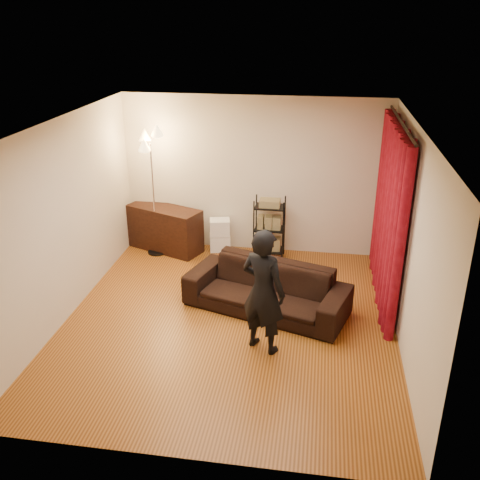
% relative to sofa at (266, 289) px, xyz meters
% --- Properties ---
extents(floor, '(5.00, 5.00, 0.00)m').
position_rel_sofa_xyz_m(floor, '(-0.46, -0.39, -0.33)').
color(floor, '#9A5B21').
rests_on(floor, ground).
extents(ceiling, '(5.00, 5.00, 0.00)m').
position_rel_sofa_xyz_m(ceiling, '(-0.46, -0.39, 2.37)').
color(ceiling, white).
rests_on(ceiling, ground).
extents(wall_back, '(5.00, 0.00, 5.00)m').
position_rel_sofa_xyz_m(wall_back, '(-0.46, 2.11, 1.02)').
color(wall_back, beige).
rests_on(wall_back, ground).
extents(wall_front, '(5.00, 0.00, 5.00)m').
position_rel_sofa_xyz_m(wall_front, '(-0.46, -2.89, 1.02)').
color(wall_front, beige).
rests_on(wall_front, ground).
extents(wall_left, '(0.00, 5.00, 5.00)m').
position_rel_sofa_xyz_m(wall_left, '(-2.71, -0.39, 1.02)').
color(wall_left, beige).
rests_on(wall_left, ground).
extents(wall_right, '(0.00, 5.00, 5.00)m').
position_rel_sofa_xyz_m(wall_right, '(1.79, -0.39, 1.02)').
color(wall_right, beige).
rests_on(wall_right, ground).
extents(curtain_rod, '(0.04, 2.65, 0.04)m').
position_rel_sofa_xyz_m(curtain_rod, '(1.69, 0.73, 2.25)').
color(curtain_rod, black).
rests_on(curtain_rod, wall_right).
extents(curtain, '(0.22, 2.65, 2.55)m').
position_rel_sofa_xyz_m(curtain, '(1.67, 0.73, 0.94)').
color(curtain, maroon).
rests_on(curtain, ground).
extents(sofa, '(2.45, 1.55, 0.67)m').
position_rel_sofa_xyz_m(sofa, '(0.00, 0.00, 0.00)').
color(sofa, black).
rests_on(sofa, ground).
extents(person, '(0.71, 0.61, 1.63)m').
position_rel_sofa_xyz_m(person, '(0.06, -0.95, 0.48)').
color(person, black).
rests_on(person, ground).
extents(media_cabinet, '(1.43, 0.97, 0.78)m').
position_rel_sofa_xyz_m(media_cabinet, '(-2.01, 1.83, 0.06)').
color(media_cabinet, black).
rests_on(media_cabinet, ground).
extents(storage_boxes, '(0.41, 0.36, 0.59)m').
position_rel_sofa_xyz_m(storage_boxes, '(-1.04, 1.92, -0.04)').
color(storage_boxes, silver).
rests_on(storage_boxes, ground).
extents(wire_shelf, '(0.52, 0.39, 1.08)m').
position_rel_sofa_xyz_m(wire_shelf, '(-0.15, 1.75, 0.21)').
color(wire_shelf, black).
rests_on(wire_shelf, ground).
extents(floor_lamp, '(0.48, 0.48, 2.19)m').
position_rel_sofa_xyz_m(floor_lamp, '(-2.12, 1.64, 0.76)').
color(floor_lamp, silver).
rests_on(floor_lamp, ground).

